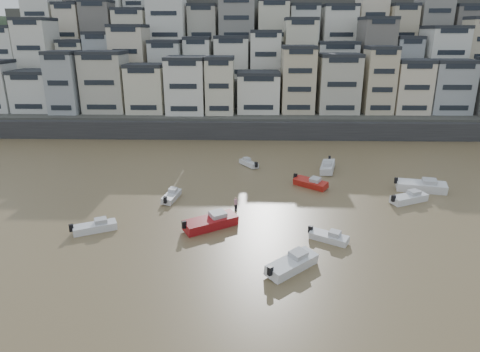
{
  "coord_description": "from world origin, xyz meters",
  "views": [
    {
      "loc": [
        9.86,
        -18.61,
        20.64
      ],
      "look_at": [
        8.62,
        30.0,
        4.0
      ],
      "focal_mm": 32.0,
      "sensor_mm": 36.0,
      "label": 1
    }
  ],
  "objects_px": {
    "boat_d": "(409,197)",
    "boat_h": "(249,162)",
    "boat_e": "(311,182)",
    "boat_j": "(95,225)",
    "person_pink": "(236,204)",
    "boat_c": "(211,221)",
    "boat_g": "(421,185)",
    "boat_f": "(171,195)",
    "boat_b": "(329,236)",
    "boat_a": "(292,262)",
    "boat_i": "(328,165)"
  },
  "relations": [
    {
      "from": "boat_f",
      "to": "boat_g",
      "type": "height_order",
      "value": "boat_g"
    },
    {
      "from": "boat_c",
      "to": "boat_i",
      "type": "height_order",
      "value": "boat_c"
    },
    {
      "from": "boat_h",
      "to": "boat_e",
      "type": "bearing_deg",
      "value": -172.26
    },
    {
      "from": "boat_a",
      "to": "boat_f",
      "type": "height_order",
      "value": "boat_a"
    },
    {
      "from": "boat_c",
      "to": "boat_g",
      "type": "xyz_separation_m",
      "value": [
        27.36,
        12.11,
        0.04
      ]
    },
    {
      "from": "boat_c",
      "to": "boat_b",
      "type": "bearing_deg",
      "value": -45.86
    },
    {
      "from": "boat_c",
      "to": "boat_e",
      "type": "distance_m",
      "value": 18.35
    },
    {
      "from": "boat_f",
      "to": "boat_a",
      "type": "bearing_deg",
      "value": -130.75
    },
    {
      "from": "boat_a",
      "to": "boat_h",
      "type": "distance_m",
      "value": 31.58
    },
    {
      "from": "boat_c",
      "to": "boat_g",
      "type": "distance_m",
      "value": 29.92
    },
    {
      "from": "person_pink",
      "to": "boat_e",
      "type": "bearing_deg",
      "value": 39.92
    },
    {
      "from": "boat_a",
      "to": "boat_i",
      "type": "bearing_deg",
      "value": 31.01
    },
    {
      "from": "boat_c",
      "to": "person_pink",
      "type": "distance_m",
      "value": 5.54
    },
    {
      "from": "boat_c",
      "to": "boat_h",
      "type": "xyz_separation_m",
      "value": [
        4.05,
        22.84,
        -0.32
      ]
    },
    {
      "from": "boat_c",
      "to": "boat_e",
      "type": "bearing_deg",
      "value": 13.06
    },
    {
      "from": "boat_f",
      "to": "boat_i",
      "type": "bearing_deg",
      "value": -51.04
    },
    {
      "from": "boat_e",
      "to": "boat_g",
      "type": "height_order",
      "value": "boat_g"
    },
    {
      "from": "boat_d",
      "to": "boat_h",
      "type": "distance_m",
      "value": 25.09
    },
    {
      "from": "boat_a",
      "to": "boat_c",
      "type": "bearing_deg",
      "value": 90.39
    },
    {
      "from": "boat_e",
      "to": "person_pink",
      "type": "distance_m",
      "value": 13.1
    },
    {
      "from": "boat_e",
      "to": "boat_d",
      "type": "bearing_deg",
      "value": 15.3
    },
    {
      "from": "boat_h",
      "to": "person_pink",
      "type": "xyz_separation_m",
      "value": [
        -1.46,
        -17.95,
        0.28
      ]
    },
    {
      "from": "boat_b",
      "to": "boat_h",
      "type": "xyz_separation_m",
      "value": [
        -8.39,
        25.59,
        -0.01
      ]
    },
    {
      "from": "boat_c",
      "to": "boat_f",
      "type": "xyz_separation_m",
      "value": [
        -5.78,
        8.21,
        -0.27
      ]
    },
    {
      "from": "boat_b",
      "to": "boat_d",
      "type": "height_order",
      "value": "boat_d"
    },
    {
      "from": "boat_b",
      "to": "boat_j",
      "type": "xyz_separation_m",
      "value": [
        -24.9,
        1.71,
        0.08
      ]
    },
    {
      "from": "boat_a",
      "to": "boat_g",
      "type": "distance_m",
      "value": 28.17
    },
    {
      "from": "boat_b",
      "to": "boat_c",
      "type": "bearing_deg",
      "value": -160.94
    },
    {
      "from": "boat_b",
      "to": "boat_g",
      "type": "bearing_deg",
      "value": 76.41
    },
    {
      "from": "boat_a",
      "to": "person_pink",
      "type": "relative_size",
      "value": 3.44
    },
    {
      "from": "boat_a",
      "to": "boat_f",
      "type": "relative_size",
      "value": 1.29
    },
    {
      "from": "boat_d",
      "to": "boat_g",
      "type": "distance_m",
      "value": 5.0
    },
    {
      "from": "boat_i",
      "to": "boat_h",
      "type": "bearing_deg",
      "value": -85.38
    },
    {
      "from": "boat_j",
      "to": "boat_f",
      "type": "bearing_deg",
      "value": 27.9
    },
    {
      "from": "boat_c",
      "to": "boat_e",
      "type": "xyz_separation_m",
      "value": [
        12.64,
        13.3,
        -0.18
      ]
    },
    {
      "from": "boat_f",
      "to": "person_pink",
      "type": "height_order",
      "value": "person_pink"
    },
    {
      "from": "boat_e",
      "to": "boat_f",
      "type": "xyz_separation_m",
      "value": [
        -18.43,
        -5.09,
        -0.09
      ]
    },
    {
      "from": "boat_a",
      "to": "boat_i",
      "type": "height_order",
      "value": "boat_i"
    },
    {
      "from": "boat_b",
      "to": "boat_i",
      "type": "height_order",
      "value": "boat_i"
    },
    {
      "from": "boat_b",
      "to": "boat_e",
      "type": "height_order",
      "value": "boat_e"
    },
    {
      "from": "boat_a",
      "to": "boat_c",
      "type": "height_order",
      "value": "boat_c"
    },
    {
      "from": "boat_e",
      "to": "boat_g",
      "type": "distance_m",
      "value": 14.77
    },
    {
      "from": "boat_e",
      "to": "boat_j",
      "type": "height_order",
      "value": "boat_e"
    },
    {
      "from": "boat_c",
      "to": "person_pink",
      "type": "xyz_separation_m",
      "value": [
        2.59,
        4.89,
        -0.04
      ]
    },
    {
      "from": "boat_b",
      "to": "person_pink",
      "type": "distance_m",
      "value": 12.47
    },
    {
      "from": "boat_a",
      "to": "boat_j",
      "type": "distance_m",
      "value": 21.88
    },
    {
      "from": "boat_b",
      "to": "boat_e",
      "type": "bearing_deg",
      "value": 120.81
    },
    {
      "from": "boat_i",
      "to": "boat_j",
      "type": "distance_m",
      "value": 36.01
    },
    {
      "from": "boat_a",
      "to": "boat_b",
      "type": "xyz_separation_m",
      "value": [
        4.31,
        5.72,
        -0.22
      ]
    },
    {
      "from": "boat_g",
      "to": "boat_i",
      "type": "distance_m",
      "value": 14.05
    }
  ]
}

